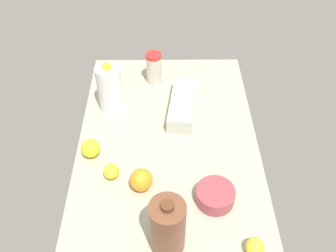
# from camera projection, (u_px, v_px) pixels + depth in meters

# --- Properties ---
(countertop) EXTENTS (1.20, 0.76, 0.03)m
(countertop) POSITION_uv_depth(u_px,v_px,m) (168.00, 145.00, 1.60)
(countertop) COLOR #A5A590
(countertop) RESTS_ON ground
(mixing_bowl) EXTENTS (0.14, 0.14, 0.06)m
(mixing_bowl) POSITION_uv_depth(u_px,v_px,m) (215.00, 196.00, 1.36)
(mixing_bowl) COLOR #9A4046
(mixing_bowl) RESTS_ON countertop
(milk_jug) EXTENTS (0.11, 0.11, 0.24)m
(milk_jug) POSITION_uv_depth(u_px,v_px,m) (110.00, 89.00, 1.66)
(milk_jug) COLOR white
(milk_jug) RESTS_ON countertop
(egg_carton) EXTENTS (0.32, 0.15, 0.07)m
(egg_carton) POSITION_uv_depth(u_px,v_px,m) (183.00, 105.00, 1.70)
(egg_carton) COLOR beige
(egg_carton) RESTS_ON countertop
(chocolate_milk_jug) EXTENTS (0.12, 0.12, 0.24)m
(chocolate_milk_jug) POSITION_uv_depth(u_px,v_px,m) (167.00, 227.00, 1.18)
(chocolate_milk_jug) COLOR brown
(chocolate_milk_jug) RESTS_ON countertop
(tumbler_cup) EXTENTS (0.08, 0.08, 0.16)m
(tumbler_cup) POSITION_uv_depth(u_px,v_px,m) (154.00, 68.00, 1.82)
(tumbler_cup) COLOR beige
(tumbler_cup) RESTS_ON countertop
(orange_far_back) EXTENTS (0.09, 0.09, 0.09)m
(orange_far_back) POSITION_uv_depth(u_px,v_px,m) (141.00, 180.00, 1.40)
(orange_far_back) COLOR orange
(orange_far_back) RESTS_ON countertop
(lemon_beside_bowl) EXTENTS (0.06, 0.06, 0.06)m
(lemon_beside_bowl) POSITION_uv_depth(u_px,v_px,m) (111.00, 171.00, 1.44)
(lemon_beside_bowl) COLOR yellow
(lemon_beside_bowl) RESTS_ON countertop
(lemon_loose) EXTENTS (0.08, 0.08, 0.08)m
(lemon_loose) POSITION_uv_depth(u_px,v_px,m) (90.00, 148.00, 1.51)
(lemon_loose) COLOR yellow
(lemon_loose) RESTS_ON countertop
(lemon_by_jug) EXTENTS (0.06, 0.06, 0.06)m
(lemon_by_jug) POSITION_uv_depth(u_px,v_px,m) (255.00, 247.00, 1.22)
(lemon_by_jug) COLOR yellow
(lemon_by_jug) RESTS_ON countertop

